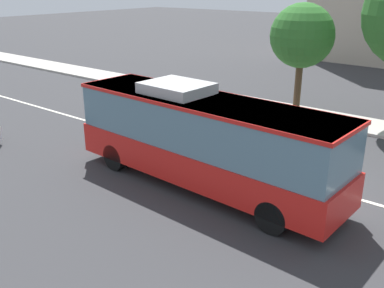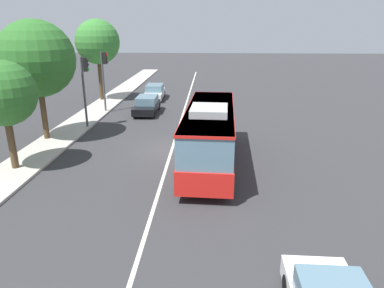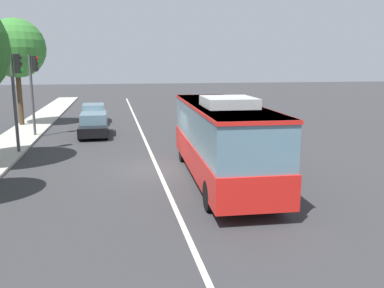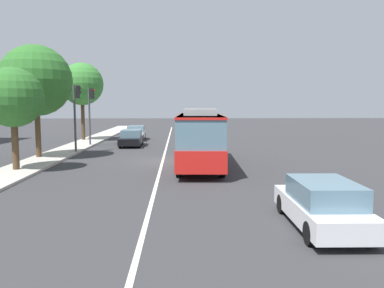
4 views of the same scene
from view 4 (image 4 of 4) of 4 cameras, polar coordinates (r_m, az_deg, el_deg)
ground_plane at (r=25.25m, az=-4.39°, el=-2.55°), size 160.00×160.00×0.00m
sidewalk_kerb at (r=26.72m, az=-21.38°, el=-2.33°), size 80.00×2.54×0.14m
lane_centre_line at (r=25.25m, az=-4.39°, el=-2.54°), size 76.00×0.16×0.01m
transit_bus at (r=22.78m, az=1.17°, el=1.13°), size 10.10×2.95×3.46m
sedan_white at (r=12.22m, az=18.81°, el=-8.50°), size 4.54×1.90×1.46m
sedan_white_ahead at (r=40.88m, az=-8.33°, el=1.65°), size 4.55×1.93×1.46m
sedan_black at (r=34.62m, az=-9.00°, el=0.88°), size 4.50×1.83×1.46m
traffic_light_near_corner at (r=30.33m, az=-16.81°, el=5.38°), size 0.34×0.62×5.20m
traffic_light_mid_block at (r=35.29m, az=-14.83°, el=5.47°), size 0.32×0.62×5.20m
street_tree_kerbside_left at (r=40.59m, az=-16.07°, el=8.54°), size 4.27×4.27×7.90m
street_tree_kerbside_centre at (r=23.04m, az=-25.11°, el=6.25°), size 3.27×3.27×5.73m
street_tree_kerbside_right at (r=28.06m, az=-22.23°, el=8.71°), size 4.77×4.77×7.69m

